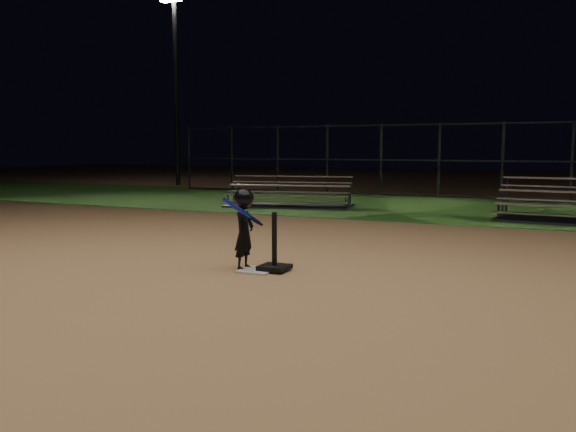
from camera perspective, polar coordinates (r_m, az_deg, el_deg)
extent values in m
plane|color=#B07E4F|center=(7.98, -3.04, -5.40)|extent=(80.00, 80.00, 0.00)
cube|color=#29541B|center=(17.36, 12.61, 1.01)|extent=(60.00, 8.00, 0.01)
cube|color=beige|center=(7.98, -3.04, -5.31)|extent=(0.45, 0.45, 0.02)
cube|color=black|center=(7.96, -1.33, -5.02)|extent=(0.38, 0.38, 0.06)
cylinder|color=black|center=(7.89, -1.34, -2.23)|extent=(0.07, 0.07, 0.72)
imported|color=black|center=(8.03, -4.29, -1.69)|extent=(0.24, 0.37, 1.00)
sphere|color=black|center=(7.98, -4.32, 1.73)|extent=(0.27, 0.27, 0.27)
cylinder|color=#1929DA|center=(7.84, -4.53, 0.47)|extent=(0.41, 0.40, 0.39)
cylinder|color=black|center=(7.88, -3.08, -0.52)|extent=(0.16, 0.15, 0.14)
cube|color=#AAAAAE|center=(16.27, -0.23, 2.02)|extent=(3.48, 0.92, 0.04)
cube|color=#AAAAAE|center=(16.05, -0.43, 1.39)|extent=(3.48, 0.92, 0.03)
cube|color=#AAAAAE|center=(16.72, 0.15, 2.99)|extent=(3.48, 0.92, 0.04)
cube|color=#AAAAAE|center=(16.49, -0.04, 2.39)|extent=(3.48, 0.92, 0.03)
cube|color=#AAAAAE|center=(17.18, 0.52, 3.91)|extent=(3.48, 0.92, 0.04)
cube|color=#AAAAAE|center=(16.95, 0.33, 3.34)|extent=(3.48, 0.92, 0.03)
cube|color=#38383D|center=(16.77, 0.15, 1.04)|extent=(3.79, 2.39, 0.05)
cube|color=#38383D|center=(20.29, 14.43, 1.88)|extent=(20.00, 0.05, 0.05)
cube|color=#38383D|center=(20.23, 14.53, 5.26)|extent=(20.00, 0.05, 0.05)
cube|color=#38383D|center=(20.24, 14.63, 8.66)|extent=(20.00, 0.05, 0.05)
cylinder|color=#38383D|center=(24.13, -9.63, 5.57)|extent=(0.08, 0.08, 2.50)
cylinder|color=#38383D|center=(21.70, 1.38, 5.55)|extent=(0.08, 0.08, 2.50)
cylinder|color=#38383D|center=(20.23, 14.53, 5.26)|extent=(0.08, 0.08, 2.50)
cylinder|color=#2D2D30|center=(27.02, -10.86, 11.49)|extent=(0.20, 0.20, 8.00)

